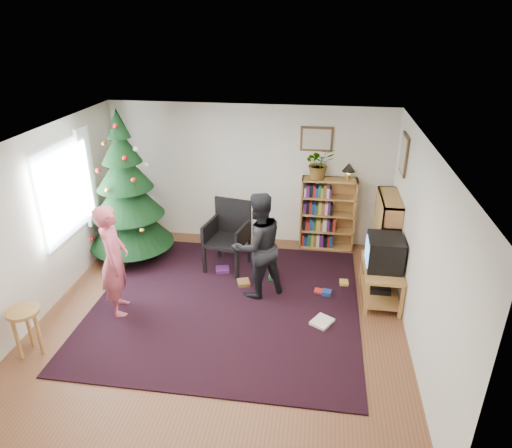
# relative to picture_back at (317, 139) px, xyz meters

# --- Properties ---
(floor) EXTENTS (5.00, 5.00, 0.00)m
(floor) POSITION_rel_picture_back_xyz_m (-1.15, -2.48, -1.95)
(floor) COLOR brown
(floor) RESTS_ON ground
(ceiling) EXTENTS (5.00, 5.00, 0.00)m
(ceiling) POSITION_rel_picture_back_xyz_m (-1.15, -2.48, 0.55)
(ceiling) COLOR white
(ceiling) RESTS_ON wall_back
(wall_back) EXTENTS (5.00, 0.02, 2.50)m
(wall_back) POSITION_rel_picture_back_xyz_m (-1.15, 0.02, -0.70)
(wall_back) COLOR silver
(wall_back) RESTS_ON floor
(wall_front) EXTENTS (5.00, 0.02, 2.50)m
(wall_front) POSITION_rel_picture_back_xyz_m (-1.15, -4.97, -0.70)
(wall_front) COLOR silver
(wall_front) RESTS_ON floor
(wall_left) EXTENTS (0.02, 5.00, 2.50)m
(wall_left) POSITION_rel_picture_back_xyz_m (-3.65, -2.48, -0.70)
(wall_left) COLOR silver
(wall_left) RESTS_ON floor
(wall_right) EXTENTS (0.02, 5.00, 2.50)m
(wall_right) POSITION_rel_picture_back_xyz_m (1.35, -2.48, -0.70)
(wall_right) COLOR silver
(wall_right) RESTS_ON floor
(rug) EXTENTS (3.80, 3.60, 0.02)m
(rug) POSITION_rel_picture_back_xyz_m (-1.15, -2.17, -1.94)
(rug) COLOR black
(rug) RESTS_ON floor
(window_pane) EXTENTS (0.04, 1.20, 1.40)m
(window_pane) POSITION_rel_picture_back_xyz_m (-3.62, -1.88, -0.45)
(window_pane) COLOR silver
(window_pane) RESTS_ON wall_left
(curtain) EXTENTS (0.06, 0.35, 1.60)m
(curtain) POSITION_rel_picture_back_xyz_m (-3.58, -1.18, -0.45)
(curtain) COLOR white
(curtain) RESTS_ON wall_left
(picture_back) EXTENTS (0.55, 0.03, 0.42)m
(picture_back) POSITION_rel_picture_back_xyz_m (0.00, 0.00, 0.00)
(picture_back) COLOR #4C3319
(picture_back) RESTS_ON wall_back
(picture_right) EXTENTS (0.03, 0.50, 0.60)m
(picture_right) POSITION_rel_picture_back_xyz_m (1.33, -0.73, 0.00)
(picture_right) COLOR #4C3319
(picture_right) RESTS_ON wall_right
(christmas_tree) EXTENTS (1.42, 1.42, 2.57)m
(christmas_tree) POSITION_rel_picture_back_xyz_m (-3.05, -0.99, -0.88)
(christmas_tree) COLOR #3F2816
(christmas_tree) RESTS_ON rug
(bookshelf_back) EXTENTS (0.95, 0.30, 1.30)m
(bookshelf_back) POSITION_rel_picture_back_xyz_m (0.27, -0.14, -1.29)
(bookshelf_back) COLOR #A86B3C
(bookshelf_back) RESTS_ON floor
(bookshelf_right) EXTENTS (0.30, 0.95, 1.30)m
(bookshelf_right) POSITION_rel_picture_back_xyz_m (1.19, -0.84, -1.29)
(bookshelf_right) COLOR #A86B3C
(bookshelf_right) RESTS_ON floor
(tv_stand) EXTENTS (0.53, 0.96, 0.55)m
(tv_stand) POSITION_rel_picture_back_xyz_m (1.07, -1.71, -1.62)
(tv_stand) COLOR #A86B3C
(tv_stand) RESTS_ON floor
(crt_tv) EXTENTS (0.50, 0.54, 0.47)m
(crt_tv) POSITION_rel_picture_back_xyz_m (1.07, -1.71, -1.17)
(crt_tv) COLOR black
(crt_tv) RESTS_ON tv_stand
(armchair) EXTENTS (0.74, 0.74, 1.14)m
(armchair) POSITION_rel_picture_back_xyz_m (-1.34, -1.03, -1.33)
(armchair) COLOR black
(armchair) RESTS_ON rug
(stool) EXTENTS (0.39, 0.39, 0.65)m
(stool) POSITION_rel_picture_back_xyz_m (-3.35, -3.56, -1.45)
(stool) COLOR #A86B3C
(stool) RESTS_ON floor
(person_standing) EXTENTS (0.57, 0.69, 1.63)m
(person_standing) POSITION_rel_picture_back_xyz_m (-2.62, -2.54, -1.14)
(person_standing) COLOR #BB4A5A
(person_standing) RESTS_ON rug
(person_by_chair) EXTENTS (1.00, 0.96, 1.63)m
(person_by_chair) POSITION_rel_picture_back_xyz_m (-0.74, -1.83, -1.13)
(person_by_chair) COLOR black
(person_by_chair) RESTS_ON rug
(potted_plant) EXTENTS (0.60, 0.56, 0.54)m
(potted_plant) POSITION_rel_picture_back_xyz_m (0.07, -0.14, -0.38)
(potted_plant) COLOR gray
(potted_plant) RESTS_ON bookshelf_back
(table_lamp) EXTENTS (0.23, 0.23, 0.30)m
(table_lamp) POSITION_rel_picture_back_xyz_m (0.57, -0.14, -0.45)
(table_lamp) COLOR #A57F33
(table_lamp) RESTS_ON bookshelf_back
(floor_clutter) EXTENTS (2.17, 1.36, 0.08)m
(floor_clutter) POSITION_rel_picture_back_xyz_m (-0.23, -1.66, -1.91)
(floor_clutter) COLOR #A51E19
(floor_clutter) RESTS_ON rug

